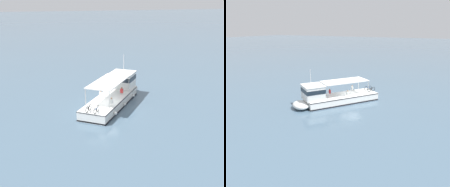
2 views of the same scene
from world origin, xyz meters
TOP-DOWN VIEW (x-y plane):
  - ground_plane at (0.00, 0.00)m, footprint 400.00×400.00m
  - ferry_main at (2.70, -1.77)m, footprint 12.16×9.87m

SIDE VIEW (x-z plane):
  - ground_plane at x=0.00m, z-range 0.00..0.00m
  - ferry_main at x=2.70m, z-range -1.64..3.68m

